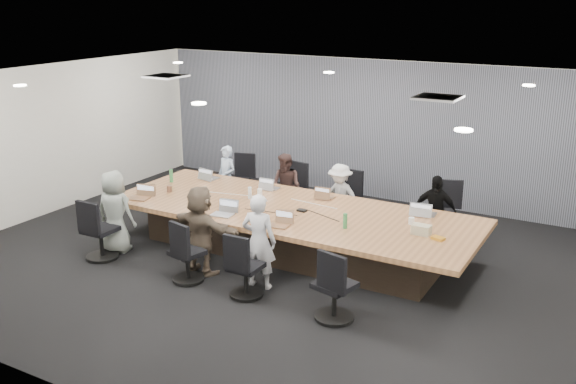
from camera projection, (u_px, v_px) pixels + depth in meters
The scene contains 40 objects.
floor at pixel (276, 262), 10.06m from camera, with size 10.00×8.00×0.00m, color black.
ceiling at pixel (274, 83), 9.23m from camera, with size 10.00×8.00×0.00m, color white.
wall_back at pixel (375, 129), 12.97m from camera, with size 10.00×2.80×0.00m, color beige.
wall_front at pixel (70, 274), 6.31m from camera, with size 10.00×2.80×0.00m, color beige.
wall_left at pixel (45, 141), 11.98m from camera, with size 8.00×2.80×0.00m, color beige.
curtain at pixel (373, 130), 12.91m from camera, with size 9.80×0.04×2.80m, color slate.
conference_table at pixel (291, 229), 10.36m from camera, with size 6.00×2.20×0.74m.
chair_0 at pixel (237, 184), 12.79m from camera, with size 0.53×0.53×0.78m, color black, non-canonical shape.
chair_1 at pixel (295, 195), 12.18m from camera, with size 0.50×0.50×0.73m, color black, non-canonical shape.
chair_2 at pixel (348, 204), 11.67m from camera, with size 0.49×0.49×0.73m, color black, non-canonical shape.
chair_3 at pixel (440, 217), 10.86m from camera, with size 0.57×0.57×0.84m, color black, non-canonical shape.
chair_4 at pixel (101, 234), 10.11m from camera, with size 0.54×0.54×0.80m, color black, non-canonical shape.
chair_5 at pixel (187, 257), 9.32m from camera, with size 0.50×0.50×0.74m, color black, non-canonical shape.
chair_6 at pixel (246, 272), 8.84m from camera, with size 0.49×0.49×0.73m, color black, non-canonical shape.
chair_7 at pixel (335, 291), 8.20m from camera, with size 0.54×0.54×0.80m, color black, non-canonical shape.
person_0 at pixel (227, 177), 12.43m from camera, with size 0.45×0.30×1.24m, color #A9BFDA.
laptop_0 at pixel (210, 178), 11.94m from camera, with size 0.33×0.23×0.02m, color #B2B2B7.
person_1 at pixel (286, 187), 11.81m from camera, with size 0.60×0.47×1.24m, color #33221F.
laptop_1 at pixel (271, 188), 11.32m from camera, with size 0.29×0.20×0.02m, color #B2B2B7.
person_2 at pixel (340, 197), 11.31m from camera, with size 0.77×0.44×1.20m, color #BABABA.
laptop_2 at pixel (326, 197), 10.81m from camera, with size 0.28×0.19×0.02m, color #8C6647.
person_3 at pixel (434, 212), 10.51m from camera, with size 0.72×0.30×1.23m, color black.
laptop_3 at pixel (424, 214), 10.01m from camera, with size 0.35×0.24×0.02m, color #B2B2B7.
person_4 at pixel (115, 212), 10.32m from camera, with size 0.66×0.43×1.36m, color gray.
laptop_4 at pixel (138, 198), 10.75m from camera, with size 0.35×0.24×0.02m, color #8C6647.
person_5 at pixel (201, 230), 9.51m from camera, with size 1.26×0.40×1.36m, color brown.
laptop_5 at pixel (222, 215), 9.95m from camera, with size 0.33×0.23×0.02m, color #B2B2B7.
person_6 at pixel (259, 241), 9.04m from camera, with size 0.51×0.33×1.40m, color silver.
laptop_6 at pixel (278, 226), 9.48m from camera, with size 0.29×0.20×0.02m, color #8C6647.
bottle_green_left at pixel (171, 176), 11.68m from camera, with size 0.07×0.07×0.24m, color #337B40.
bottle_green_right at pixel (345, 221), 9.38m from camera, with size 0.06×0.06×0.23m, color #337B40.
bottle_clear at pixel (250, 193), 10.73m from camera, with size 0.06×0.06×0.20m, color silver.
cup_white_far at pixel (260, 192), 10.96m from camera, with size 0.08×0.08×0.10m, color white.
cup_white_near at pixel (411, 221), 9.56m from camera, with size 0.08×0.08×0.11m, color white.
mug_brown at pixel (169, 189), 11.13m from camera, with size 0.09×0.09×0.11m, color brown.
mic_left at pixel (257, 205), 10.41m from camera, with size 0.13×0.09×0.03m, color black.
mic_right at pixel (302, 210), 10.14m from camera, with size 0.15×0.10×0.03m, color black.
stapler at pixel (259, 210), 10.11m from camera, with size 0.16×0.04×0.06m, color black.
canvas_bag at pixel (421, 230), 9.15m from camera, with size 0.26×0.16×0.14m, color tan.
snack_packet at pixel (438, 238), 8.97m from camera, with size 0.18×0.12×0.04m, color #C47C19.
Camera 1 is at (4.71, -7.99, 4.05)m, focal length 40.00 mm.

